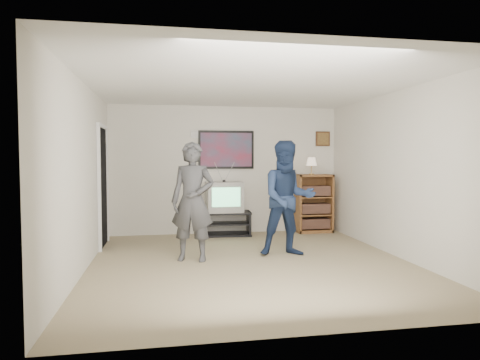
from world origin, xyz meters
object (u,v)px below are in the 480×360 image
object	(u,v)px
crt_television	(224,197)
person_short	(288,198)
media_stand	(227,223)
person_tall	(193,201)
bookshelf	(314,203)

from	to	relation	value
crt_television	person_short	xyz separation A→B (m)	(0.73, -1.83, 0.13)
media_stand	crt_television	size ratio (longest dim) A/B	1.40
media_stand	person_short	xyz separation A→B (m)	(0.68, -1.83, 0.65)
media_stand	person_tall	world-z (taller)	person_tall
media_stand	bookshelf	world-z (taller)	bookshelf
media_stand	bookshelf	distance (m)	1.81
media_stand	crt_television	distance (m)	0.52
media_stand	person_tall	bearing A→B (deg)	-108.11
media_stand	crt_television	bearing A→B (deg)	-175.97
media_stand	person_short	distance (m)	2.06
person_short	crt_television	bearing A→B (deg)	114.53
bookshelf	person_short	size ratio (longest dim) A/B	0.66
bookshelf	person_tall	size ratio (longest dim) A/B	0.67
person_tall	person_short	xyz separation A→B (m)	(1.45, 0.07, 0.01)
person_tall	person_short	distance (m)	1.45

